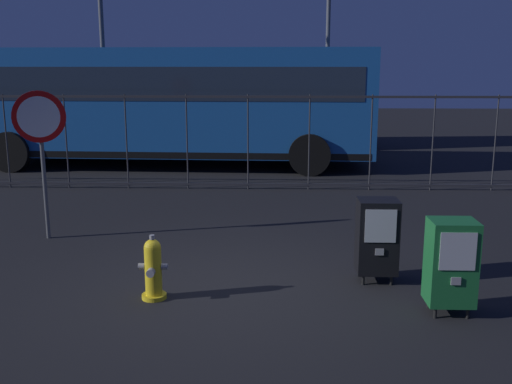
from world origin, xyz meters
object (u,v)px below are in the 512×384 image
street_light_near_left (328,13)px  newspaper_box_primary (451,262)px  stop_sign (41,134)px  street_light_near_right (101,18)px  newspaper_box_secondary (377,236)px  fire_hydrant (153,269)px  bus_far (205,93)px  bus_near (167,100)px

street_light_near_left → newspaper_box_primary: bearing=-89.6°
stop_sign → street_light_near_right: 9.94m
newspaper_box_primary → street_light_near_left: street_light_near_left is taller
newspaper_box_secondary → stop_sign: stop_sign is taller
newspaper_box_primary → fire_hydrant: bearing=174.5°
fire_hydrant → newspaper_box_secondary: 2.69m
bus_far → newspaper_box_secondary: bearing=-79.9°
newspaper_box_secondary → bus_near: size_ratio=0.10×
bus_near → street_light_near_right: (-2.37, 2.73, 2.26)m
bus_far → fire_hydrant: bearing=-92.0°
newspaper_box_primary → stop_sign: size_ratio=0.46×
newspaper_box_secondary → bus_far: 12.58m
fire_hydrant → street_light_near_right: bearing=107.8°
stop_sign → bus_far: bearing=83.0°
newspaper_box_primary → street_light_near_right: size_ratio=0.15×
fire_hydrant → newspaper_box_primary: bearing=-5.5°
fire_hydrant → newspaper_box_primary: newspaper_box_primary is taller
newspaper_box_primary → stop_sign: bearing=153.6°
bus_far → street_light_near_right: street_light_near_right is taller
street_light_near_left → fire_hydrant: bearing=-102.7°
stop_sign → bus_far: size_ratio=0.21×
newspaper_box_primary → bus_near: 10.54m
stop_sign → bus_near: size_ratio=0.21×
newspaper_box_primary → bus_near: size_ratio=0.10×
stop_sign → street_light_near_right: street_light_near_right is taller
street_light_near_right → bus_far: bearing=16.3°
stop_sign → bus_far: bus_far is taller
street_light_near_right → newspaper_box_primary: bearing=-60.0°
stop_sign → bus_far: (1.27, 10.37, 0.11)m
newspaper_box_primary → bus_far: bus_far is taller
street_light_near_right → fire_hydrant: bearing=-72.2°
newspaper_box_secondary → street_light_near_left: bearing=87.8°
bus_near → stop_sign: bearing=-93.5°
bus_near → bus_far: size_ratio=0.99×
fire_hydrant → stop_sign: 3.36m
fire_hydrant → newspaper_box_secondary: bearing=13.7°
newspaper_box_primary → bus_far: 13.66m
newspaper_box_primary → bus_near: bearing=116.2°
newspaper_box_secondary → bus_far: (-3.42, 12.05, 1.14)m
fire_hydrant → street_light_near_left: bearing=77.3°
bus_near → street_light_near_left: 7.00m
fire_hydrant → street_light_near_right: street_light_near_right is taller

